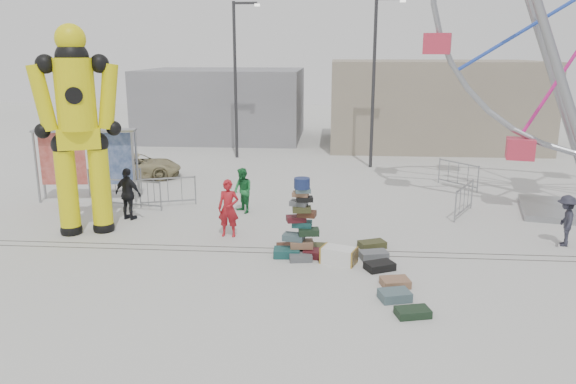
# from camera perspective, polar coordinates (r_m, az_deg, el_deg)

# --- Properties ---
(ground) EXTENTS (90.00, 90.00, 0.00)m
(ground) POSITION_cam_1_polar(r_m,az_deg,el_deg) (15.50, 0.16, -7.06)
(ground) COLOR #9E9E99
(ground) RESTS_ON ground
(track_line_near) EXTENTS (40.00, 0.04, 0.01)m
(track_line_near) POSITION_cam_1_polar(r_m,az_deg,el_deg) (16.05, 0.33, -6.27)
(track_line_near) COLOR #47443F
(track_line_near) RESTS_ON ground
(track_line_far) EXTENTS (40.00, 0.04, 0.01)m
(track_line_far) POSITION_cam_1_polar(r_m,az_deg,el_deg) (16.43, 0.43, -5.78)
(track_line_far) COLOR #47443F
(track_line_far) RESTS_ON ground
(building_right) EXTENTS (12.00, 8.00, 5.00)m
(building_right) POSITION_cam_1_polar(r_m,az_deg,el_deg) (35.03, 14.41, 8.71)
(building_right) COLOR gray
(building_right) RESTS_ON ground
(building_left) EXTENTS (10.00, 8.00, 4.40)m
(building_left) POSITION_cam_1_polar(r_m,az_deg,el_deg) (37.24, -6.52, 8.90)
(building_left) COLOR gray
(building_left) RESTS_ON ground
(lamp_post_right) EXTENTS (1.41, 0.25, 8.00)m
(lamp_post_right) POSITION_cam_1_polar(r_m,az_deg,el_deg) (27.49, 8.91, 11.71)
(lamp_post_right) COLOR #2D2D30
(lamp_post_right) RESTS_ON ground
(lamp_post_left) EXTENTS (1.41, 0.25, 8.00)m
(lamp_post_left) POSITION_cam_1_polar(r_m,az_deg,el_deg) (29.84, -5.21, 12.01)
(lamp_post_left) COLOR #2D2D30
(lamp_post_left) RESTS_ON ground
(suitcase_tower) EXTENTS (1.56, 1.40, 2.24)m
(suitcase_tower) POSITION_cam_1_polar(r_m,az_deg,el_deg) (15.77, 1.37, -4.25)
(suitcase_tower) COLOR #194B4A
(suitcase_tower) RESTS_ON ground
(crash_test_dummy) EXTENTS (2.58, 1.35, 6.59)m
(crash_test_dummy) POSITION_cam_1_polar(r_m,az_deg,el_deg) (18.24, -20.55, 6.56)
(crash_test_dummy) COLOR black
(crash_test_dummy) RESTS_ON ground
(banner_scaffold) EXTENTS (3.84, 1.03, 2.74)m
(banner_scaffold) POSITION_cam_1_polar(r_m,az_deg,el_deg) (22.48, -19.85, 4.28)
(banner_scaffold) COLOR gray
(banner_scaffold) RESTS_ON ground
(steamer_trunk) EXTENTS (1.06, 0.82, 0.43)m
(steamer_trunk) POSITION_cam_1_polar(r_m,az_deg,el_deg) (15.38, 5.19, -6.42)
(steamer_trunk) COLOR silver
(steamer_trunk) RESTS_ON ground
(row_case_0) EXTENTS (0.88, 0.71, 0.20)m
(row_case_0) POSITION_cam_1_polar(r_m,az_deg,el_deg) (16.67, 8.54, -5.29)
(row_case_0) COLOR #3B3C1E
(row_case_0) RESTS_ON ground
(row_case_1) EXTENTS (0.86, 0.64, 0.21)m
(row_case_1) POSITION_cam_1_polar(r_m,az_deg,el_deg) (15.84, 8.70, -6.34)
(row_case_1) COLOR #585C60
(row_case_1) RESTS_ON ground
(row_case_2) EXTENTS (0.89, 0.77, 0.21)m
(row_case_2) POSITION_cam_1_polar(r_m,az_deg,el_deg) (15.10, 9.29, -7.43)
(row_case_2) COLOR black
(row_case_2) RESTS_ON ground
(row_case_3) EXTENTS (0.77, 0.65, 0.20)m
(row_case_3) POSITION_cam_1_polar(r_m,az_deg,el_deg) (14.18, 10.84, -9.00)
(row_case_3) COLOR #8B6246
(row_case_3) RESTS_ON ground
(row_case_4) EXTENTS (0.81, 0.68, 0.22)m
(row_case_4) POSITION_cam_1_polar(r_m,az_deg,el_deg) (13.44, 10.79, -10.28)
(row_case_4) COLOR #465E65
(row_case_4) RESTS_ON ground
(row_case_5) EXTENTS (0.82, 0.61, 0.18)m
(row_case_5) POSITION_cam_1_polar(r_m,az_deg,el_deg) (12.77, 12.56, -11.84)
(row_case_5) COLOR black
(row_case_5) RESTS_ON ground
(barricade_dummy_a) EXTENTS (1.98, 0.51, 1.10)m
(barricade_dummy_a) POSITION_cam_1_polar(r_m,az_deg,el_deg) (23.21, -17.15, 0.97)
(barricade_dummy_a) COLOR gray
(barricade_dummy_a) RESTS_ON ground
(barricade_dummy_b) EXTENTS (1.99, 0.46, 1.10)m
(barricade_dummy_b) POSITION_cam_1_polar(r_m,az_deg,el_deg) (21.02, -15.24, -0.24)
(barricade_dummy_b) COLOR gray
(barricade_dummy_b) RESTS_ON ground
(barricade_dummy_c) EXTENTS (1.93, 0.71, 1.10)m
(barricade_dummy_c) POSITION_cam_1_polar(r_m,az_deg,el_deg) (21.16, -12.09, 0.04)
(barricade_dummy_c) COLOR gray
(barricade_dummy_c) RESTS_ON ground
(barricade_wheel_front) EXTENTS (1.03, 1.81, 1.10)m
(barricade_wheel_front) POSITION_cam_1_polar(r_m,az_deg,el_deg) (20.45, 17.45, -0.80)
(barricade_wheel_front) COLOR gray
(barricade_wheel_front) RESTS_ON ground
(barricade_wheel_back) EXTENTS (1.35, 1.61, 1.10)m
(barricade_wheel_back) POSITION_cam_1_polar(r_m,az_deg,el_deg) (24.55, 16.88, 1.70)
(barricade_wheel_back) COLOR gray
(barricade_wheel_back) RESTS_ON ground
(pedestrian_red) EXTENTS (0.67, 0.46, 1.79)m
(pedestrian_red) POSITION_cam_1_polar(r_m,az_deg,el_deg) (17.36, -6.07, -1.66)
(pedestrian_red) COLOR maroon
(pedestrian_red) RESTS_ON ground
(pedestrian_green) EXTENTS (0.96, 0.99, 1.60)m
(pedestrian_green) POSITION_cam_1_polar(r_m,az_deg,el_deg) (19.86, -4.63, 0.14)
(pedestrian_green) COLOR #1A6A31
(pedestrian_green) RESTS_ON ground
(pedestrian_black) EXTENTS (1.13, 0.77, 1.78)m
(pedestrian_black) POSITION_cam_1_polar(r_m,az_deg,el_deg) (19.73, -15.92, -0.20)
(pedestrian_black) COLOR black
(pedestrian_black) RESTS_ON ground
(pedestrian_grey) EXTENTS (0.80, 1.10, 1.53)m
(pedestrian_grey) POSITION_cam_1_polar(r_m,az_deg,el_deg) (18.40, 26.38, -2.62)
(pedestrian_grey) COLOR #22222E
(pedestrian_grey) RESTS_ON ground
(parked_suv) EXTENTS (4.18, 2.51, 1.09)m
(parked_suv) POSITION_cam_1_polar(r_m,az_deg,el_deg) (26.17, -15.14, 2.56)
(parked_suv) COLOR #9A8E63
(parked_suv) RESTS_ON ground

